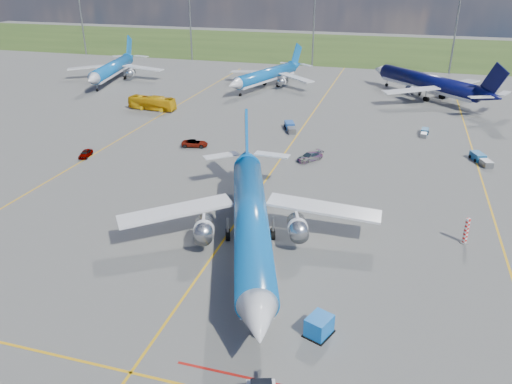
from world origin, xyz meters
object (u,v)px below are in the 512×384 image
(warning_post, at_px, (466,231))
(baggage_tug_c, at_px, (290,127))
(service_car_b, at_px, (195,143))
(bg_jet_nnw, at_px, (267,87))
(uld_container, at_px, (319,326))
(service_car_a, at_px, (86,154))
(baggage_tug_e, at_px, (424,132))
(main_airliner, at_px, (251,251))
(bg_jet_n, at_px, (425,98))
(apron_bus, at_px, (152,103))
(baggage_tug_w, at_px, (481,159))
(bg_jet_nw, at_px, (114,81))
(service_car_c, at_px, (310,157))

(warning_post, xyz_separation_m, baggage_tug_c, (-27.96, 35.71, -0.92))
(warning_post, bearing_deg, service_car_b, 152.35)
(bg_jet_nnw, bearing_deg, uld_container, -54.24)
(service_car_a, bearing_deg, baggage_tug_e, 17.06)
(bg_jet_nnw, height_order, baggage_tug_e, bg_jet_nnw)
(main_airliner, height_order, service_car_b, main_airliner)
(bg_jet_n, xyz_separation_m, apron_bus, (-56.54, -27.83, 1.47))
(uld_container, relative_size, service_car_a, 0.63)
(service_car_a, relative_size, baggage_tug_c, 0.60)
(baggage_tug_w, xyz_separation_m, baggage_tug_c, (-32.52, 8.24, 0.02))
(service_car_a, relative_size, baggage_tug_e, 0.80)
(main_airliner, relative_size, service_car_b, 9.30)
(warning_post, height_order, service_car_b, warning_post)
(bg_jet_nw, height_order, service_car_c, bg_jet_nw)
(uld_container, bearing_deg, warning_post, 78.17)
(bg_jet_nnw, xyz_separation_m, apron_bus, (-17.90, -27.81, 1.47))
(service_car_c, xyz_separation_m, baggage_tug_e, (17.68, 19.00, -0.23))
(bg_jet_nw, bearing_deg, service_car_a, -75.64)
(baggage_tug_w, bearing_deg, service_car_a, 173.35)
(bg_jet_nw, distance_m, service_car_a, 59.59)
(bg_jet_nw, xyz_separation_m, apron_bus, (23.65, -23.82, 1.47))
(service_car_a, bearing_deg, bg_jet_nw, 106.13)
(service_car_b, bearing_deg, apron_bus, 29.37)
(baggage_tug_w, bearing_deg, bg_jet_nw, 135.88)
(bg_jet_nnw, height_order, main_airliner, main_airliner)
(service_car_a, xyz_separation_m, service_car_c, (35.12, 8.57, 0.09))
(apron_bus, distance_m, service_car_c, 43.53)
(uld_container, bearing_deg, bg_jet_n, 105.31)
(apron_bus, bearing_deg, baggage_tug_w, -98.37)
(main_airliner, bearing_deg, baggage_tug_c, 78.52)
(bg_jet_nw, bearing_deg, baggage_tug_w, -35.64)
(bg_jet_nw, distance_m, apron_bus, 33.60)
(baggage_tug_w, distance_m, baggage_tug_c, 33.55)
(main_airliner, distance_m, baggage_tug_w, 44.82)
(uld_container, height_order, service_car_a, uld_container)
(service_car_c, distance_m, baggage_tug_w, 26.81)
(service_car_b, bearing_deg, warning_post, -130.65)
(warning_post, distance_m, uld_container, 23.59)
(baggage_tug_c, bearing_deg, main_airliner, -104.09)
(warning_post, bearing_deg, baggage_tug_c, 128.06)
(warning_post, distance_m, apron_bus, 72.64)
(service_car_c, bearing_deg, baggage_tug_e, 83.47)
(service_car_a, distance_m, baggage_tug_e, 59.56)
(service_car_a, bearing_deg, uld_container, -46.67)
(apron_bus, xyz_separation_m, baggage_tug_e, (55.87, -1.87, -1.03))
(main_airliner, distance_m, uld_container, 14.65)
(apron_bus, height_order, service_car_b, apron_bus)
(service_car_a, bearing_deg, baggage_tug_c, 29.06)
(bg_jet_nnw, bearing_deg, baggage_tug_e, -20.10)
(bg_jet_n, height_order, apron_bus, bg_jet_n)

